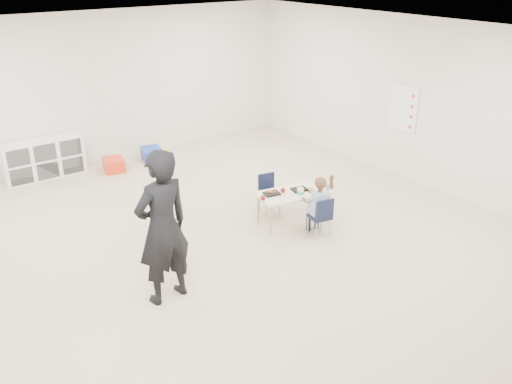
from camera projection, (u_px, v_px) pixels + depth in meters
room at (232, 156)px, 6.73m from camera, size 9.00×9.02×2.80m
table at (293, 207)px, 8.03m from camera, size 1.17×0.74×0.50m
chair_near at (320, 216)px, 7.67m from camera, size 0.34×0.32×0.60m
chair_far at (270, 194)px, 8.37m from camera, size 0.34×0.32×0.60m
child at (320, 205)px, 7.60m from camera, size 0.47×0.47×0.94m
lunch_tray_near at (299, 189)px, 7.99m from camera, size 0.25×0.20×0.03m
lunch_tray_far at (272, 194)px, 7.85m from camera, size 0.25×0.20×0.03m
milk_carton at (300, 191)px, 7.84m from camera, size 0.08×0.08×0.10m
bread_roll at (311, 189)px, 7.95m from camera, size 0.09×0.09×0.07m
apple_near at (283, 190)px, 7.91m from camera, size 0.07×0.07×0.07m
apple_far at (263, 198)px, 7.66m from camera, size 0.07×0.07×0.07m
cubby_shelf at (43, 159)px, 9.66m from camera, size 1.40×0.40×0.70m
rules_poster at (403, 108)px, 9.39m from camera, size 0.02×0.60×0.80m
adult at (163, 228)px, 6.00m from camera, size 0.72×0.52×1.84m
bin_red at (114, 165)px, 10.05m from camera, size 0.46×0.53×0.22m
bin_yellow at (154, 153)px, 10.62m from camera, size 0.40×0.50×0.23m
bin_blue at (152, 154)px, 10.59m from camera, size 0.45×0.53×0.23m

